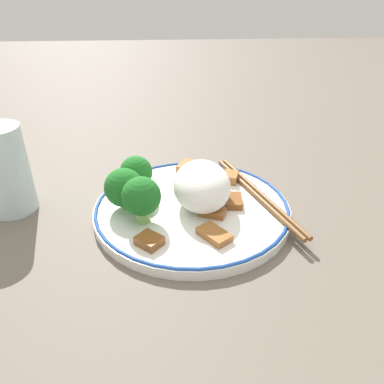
{
  "coord_description": "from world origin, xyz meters",
  "views": [
    {
      "loc": [
        0.41,
        -0.03,
        0.27
      ],
      "look_at": [
        0.0,
        0.0,
        0.03
      ],
      "focal_mm": 35.0,
      "sensor_mm": 36.0,
      "label": 1
    }
  ],
  "objects_px": {
    "plate": "(192,208)",
    "broccoli_back_center": "(124,188)",
    "chopsticks": "(258,194)",
    "drinking_glass": "(4,170)",
    "broccoli_back_left": "(136,173)",
    "broccoli_back_right": "(141,197)"
  },
  "relations": [
    {
      "from": "plate",
      "to": "broccoli_back_center",
      "type": "height_order",
      "value": "broccoli_back_center"
    },
    {
      "from": "chopsticks",
      "to": "drinking_glass",
      "type": "bearing_deg",
      "value": -92.04
    },
    {
      "from": "broccoli_back_left",
      "to": "broccoli_back_right",
      "type": "relative_size",
      "value": 0.92
    },
    {
      "from": "broccoli_back_right",
      "to": "drinking_glass",
      "type": "xyz_separation_m",
      "value": [
        -0.06,
        -0.18,
        0.01
      ]
    },
    {
      "from": "broccoli_back_left",
      "to": "drinking_glass",
      "type": "height_order",
      "value": "drinking_glass"
    },
    {
      "from": "broccoli_back_center",
      "to": "drinking_glass",
      "type": "bearing_deg",
      "value": -100.23
    },
    {
      "from": "chopsticks",
      "to": "broccoli_back_center",
      "type": "bearing_deg",
      "value": -84.88
    },
    {
      "from": "broccoli_back_left",
      "to": "broccoli_back_center",
      "type": "distance_m",
      "value": 0.04
    },
    {
      "from": "broccoli_back_right",
      "to": "chopsticks",
      "type": "distance_m",
      "value": 0.16
    },
    {
      "from": "broccoli_back_left",
      "to": "broccoli_back_right",
      "type": "bearing_deg",
      "value": 8.67
    },
    {
      "from": "broccoli_back_center",
      "to": "drinking_glass",
      "type": "xyz_separation_m",
      "value": [
        -0.03,
        -0.15,
        0.02
      ]
    },
    {
      "from": "broccoli_back_center",
      "to": "plate",
      "type": "bearing_deg",
      "value": 89.55
    },
    {
      "from": "broccoli_back_center",
      "to": "broccoli_back_right",
      "type": "bearing_deg",
      "value": 36.32
    },
    {
      "from": "chopsticks",
      "to": "broccoli_back_left",
      "type": "bearing_deg",
      "value": -97.05
    },
    {
      "from": "chopsticks",
      "to": "drinking_glass",
      "type": "distance_m",
      "value": 0.33
    },
    {
      "from": "broccoli_back_center",
      "to": "chopsticks",
      "type": "distance_m",
      "value": 0.18
    },
    {
      "from": "drinking_glass",
      "to": "plate",
      "type": "bearing_deg",
      "value": 83.25
    },
    {
      "from": "chopsticks",
      "to": "drinking_glass",
      "type": "relative_size",
      "value": 1.82
    },
    {
      "from": "broccoli_back_center",
      "to": "broccoli_back_right",
      "type": "distance_m",
      "value": 0.04
    },
    {
      "from": "plate",
      "to": "drinking_glass",
      "type": "bearing_deg",
      "value": -96.75
    },
    {
      "from": "broccoli_back_right",
      "to": "drinking_glass",
      "type": "distance_m",
      "value": 0.19
    },
    {
      "from": "broccoli_back_center",
      "to": "chopsticks",
      "type": "relative_size",
      "value": 0.26
    }
  ]
}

